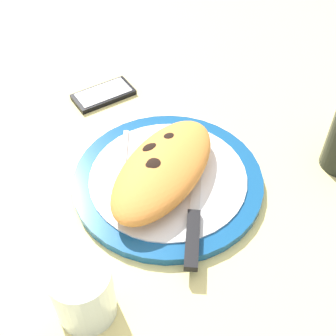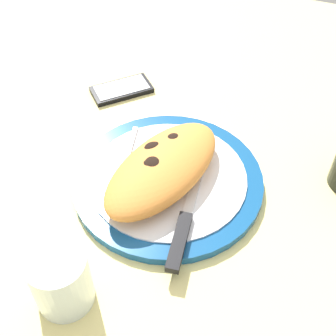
% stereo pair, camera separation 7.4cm
% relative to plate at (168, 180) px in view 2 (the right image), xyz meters
% --- Properties ---
extents(ground_plane, '(1.50, 1.50, 0.03)m').
position_rel_plate_xyz_m(ground_plane, '(0.00, 0.00, -0.02)').
color(ground_plane, '#E5D684').
extents(plate, '(0.32, 0.32, 0.02)m').
position_rel_plate_xyz_m(plate, '(0.00, 0.00, 0.00)').
color(plate, navy).
rests_on(plate, ground_plane).
extents(calzone, '(0.27, 0.18, 0.05)m').
position_rel_plate_xyz_m(calzone, '(0.01, -0.01, 0.04)').
color(calzone, orange).
rests_on(calzone, plate).
extents(fork, '(0.17, 0.05, 0.00)m').
position_rel_plate_xyz_m(fork, '(0.01, -0.08, 0.01)').
color(fork, silver).
rests_on(fork, plate).
extents(knife, '(0.23, 0.05, 0.01)m').
position_rel_plate_xyz_m(knife, '(0.09, 0.06, 0.01)').
color(knife, silver).
rests_on(knife, plate).
extents(smartphone, '(0.13, 0.13, 0.01)m').
position_rel_plate_xyz_m(smartphone, '(-0.20, -0.18, -0.00)').
color(smartphone, black).
rests_on(smartphone, ground_plane).
extents(water_glass, '(0.08, 0.08, 0.09)m').
position_rel_plate_xyz_m(water_glass, '(0.24, -0.06, 0.03)').
color(water_glass, silver).
rests_on(water_glass, ground_plane).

